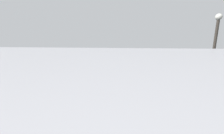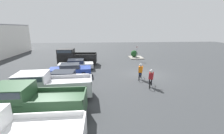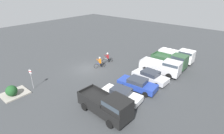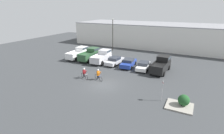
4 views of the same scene
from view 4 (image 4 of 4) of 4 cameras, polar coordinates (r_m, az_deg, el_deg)
ground_plane at (r=23.87m, az=-2.72°, el=-5.83°), size 80.00×80.00×0.00m
warehouse_building at (r=49.26m, az=14.32°, el=10.15°), size 43.24×13.53×5.97m
pickup_truck_0 at (r=36.61m, az=-10.82°, el=4.58°), size 2.15×5.37×2.17m
pickup_truck_1 at (r=35.01m, az=-7.14°, el=4.17°), size 2.27×5.10×2.25m
pickup_truck_2 at (r=33.60m, az=-3.20°, el=3.57°), size 2.51×5.55×2.13m
sedan_0 at (r=32.11m, az=0.85°, el=2.09°), size 2.13×4.64×1.38m
sedan_1 at (r=30.92m, az=5.42°, el=1.39°), size 2.30×4.68×1.42m
sedan_2 at (r=29.87m, az=10.24°, el=0.45°), size 2.21×4.59×1.34m
pickup_truck_3 at (r=29.67m, az=15.86°, el=0.91°), size 2.49×5.64×2.33m
cyclist_0 at (r=25.11m, az=-4.50°, el=-2.45°), size 1.70×0.82×1.70m
cyclist_1 at (r=25.94m, az=-9.05°, el=-1.91°), size 1.70×0.82×1.66m
fire_lane_sign at (r=20.07m, az=16.11°, el=-6.75°), size 0.17×0.27×2.56m
lamppost at (r=41.83m, az=0.24°, el=11.20°), size 0.36×0.36×7.56m
curb_island at (r=20.19m, az=21.13°, el=-11.86°), size 2.72×2.35×0.15m
shrub at (r=20.10m, az=22.38°, el=-9.98°), size 1.20×1.20×1.20m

